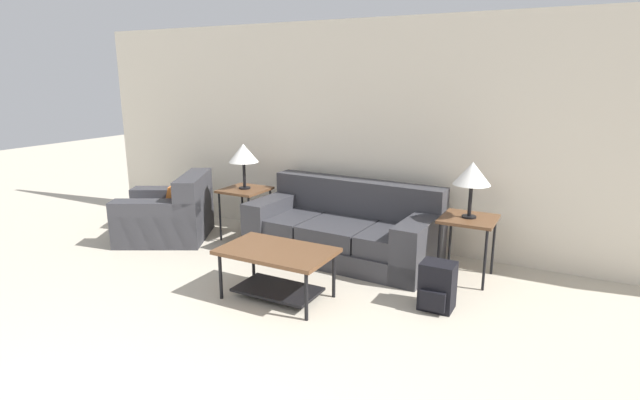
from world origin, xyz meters
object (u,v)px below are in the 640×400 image
object	(u,v)px
couch	(344,231)
side_table_left	(245,194)
armchair	(169,216)
backpack	(437,286)
side_table_right	(468,224)
table_lamp_right	(472,174)
table_lamp_left	(243,154)
coffee_table	(277,262)

from	to	relation	value
couch	side_table_left	size ratio (longest dim) A/B	3.36
armchair	backpack	bearing A→B (deg)	-5.93
side_table_left	backpack	bearing A→B (deg)	-17.15
side_table_right	table_lamp_right	bearing A→B (deg)	57.99
side_table_left	table_lamp_left	distance (m)	0.50
table_lamp_left	armchair	bearing A→B (deg)	-151.95
table_lamp_left	table_lamp_right	world-z (taller)	same
armchair	side_table_left	size ratio (longest dim) A/B	2.13
side_table_right	table_lamp_right	world-z (taller)	table_lamp_right
coffee_table	table_lamp_left	bearing A→B (deg)	135.22
couch	backpack	xyz separation A→B (m)	(1.28, -0.81, -0.08)
backpack	side_table_left	bearing A→B (deg)	162.85
coffee_table	armchair	bearing A→B (deg)	158.77
couch	armchair	bearing A→B (deg)	-168.32
couch	table_lamp_left	size ratio (longest dim) A/B	3.85
side_table_right	backpack	distance (m)	0.89
side_table_left	side_table_right	distance (m)	2.70
coffee_table	side_table_left	distance (m)	1.83
armchair	side_table_left	distance (m)	1.00
couch	table_lamp_left	world-z (taller)	table_lamp_left
couch	table_lamp_right	world-z (taller)	table_lamp_right
side_table_left	backpack	xyz separation A→B (m)	(2.63, -0.81, -0.36)
table_lamp_right	backpack	bearing A→B (deg)	-94.73
couch	side_table_left	xyz separation A→B (m)	(-1.35, -0.00, 0.27)
armchair	table_lamp_left	bearing A→B (deg)	28.05
armchair	coffee_table	distance (m)	2.29
side_table_left	table_lamp_left	bearing A→B (deg)	141.34
side_table_right	table_lamp_left	xyz separation A→B (m)	(-2.70, 0.00, 0.50)
coffee_table	side_table_left	bearing A→B (deg)	135.22
couch	coffee_table	bearing A→B (deg)	-92.74
side_table_left	table_lamp_right	distance (m)	2.74
armchair	side_table_left	xyz separation A→B (m)	(0.84, 0.45, 0.28)
couch	side_table_right	bearing A→B (deg)	-0.15
coffee_table	backpack	bearing A→B (deg)	19.25
backpack	couch	bearing A→B (deg)	147.50
coffee_table	side_table_right	world-z (taller)	side_table_right
couch	backpack	world-z (taller)	couch
side_table_right	table_lamp_left	world-z (taller)	table_lamp_left
couch	table_lamp_right	bearing A→B (deg)	-0.15
side_table_right	backpack	world-z (taller)	side_table_right
coffee_table	backpack	world-z (taller)	coffee_table
coffee_table	table_lamp_right	size ratio (longest dim) A/B	1.84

